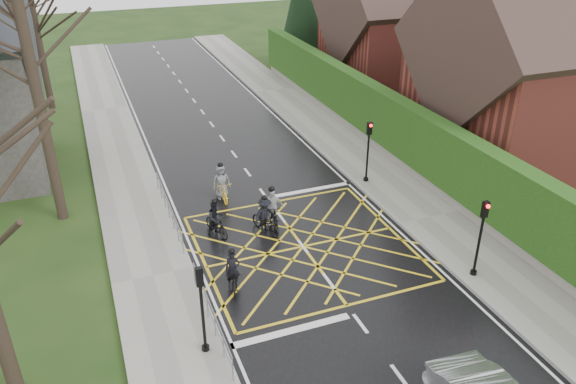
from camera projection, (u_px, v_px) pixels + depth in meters
ground at (303, 247)px, 22.72m from camera, size 120.00×120.00×0.00m
road at (303, 247)px, 22.71m from camera, size 9.00×80.00×0.01m
sidewalk_right at (429, 218)px, 24.59m from camera, size 3.00×80.00×0.15m
sidewalk_left at (153, 277)px, 20.77m from camera, size 3.00×80.00×0.15m
stone_wall at (394, 155)px, 29.99m from camera, size 0.50×38.00×0.70m
hedge at (397, 125)px, 29.19m from camera, size 0.90×38.00×2.80m
house_near at (542, 71)px, 28.55m from camera, size 11.80×9.80×11.30m
house_far at (398, 27)px, 40.31m from camera, size 9.80×8.80×10.30m
conifer at (304, 5)px, 45.37m from camera, size 4.60×4.60×10.00m
tree_near at (25, 36)px, 21.16m from camera, size 9.24×9.24×11.44m
railing_south at (211, 310)px, 17.97m from camera, size 0.05×5.04×1.03m
railing_north at (168, 205)px, 24.18m from camera, size 0.05×6.04×1.03m
traffic_light_ne at (368, 152)px, 27.05m from camera, size 0.24×0.31×3.21m
traffic_light_se at (480, 240)px, 20.09m from camera, size 0.24×0.31×3.21m
traffic_light_sw at (202, 311)px, 16.60m from camera, size 0.24×0.31×3.21m
cyclist_rear at (233, 275)px, 20.09m from camera, size 0.93×1.75×1.62m
cyclist_back at (216, 221)px, 23.26m from camera, size 0.95×1.72×1.67m
cyclist_mid at (265, 219)px, 23.48m from camera, size 1.16×1.86×1.71m
cyclist_front at (272, 211)px, 23.89m from camera, size 1.04×1.91×1.87m
cyclist_lead at (222, 186)px, 26.10m from camera, size 0.83×1.90×1.83m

